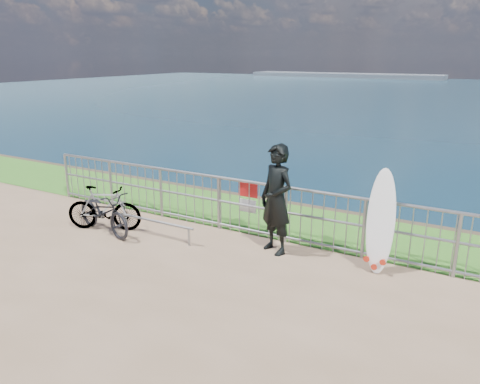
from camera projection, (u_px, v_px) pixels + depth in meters
The scene contains 8 objects.
grass_strip at pixel (264, 216), 10.43m from camera, with size 120.00×120.00×0.00m, color #2D6C1D.
seascape at pixel (344, 77), 153.01m from camera, with size 260.00×260.00×5.00m.
railing at pixel (241, 206), 9.35m from camera, with size 10.06×0.10×1.13m.
surfer at pixel (276, 199), 8.34m from camera, with size 0.73×0.48×2.00m, color black.
surfboard at pixel (380, 225), 7.66m from camera, with size 0.52×0.48×1.74m.
bicycle_near at pixel (104, 212), 9.40m from camera, with size 0.59×1.69×0.89m, color black.
bicycle_far at pixel (104, 208), 9.55m from camera, with size 0.44×1.55×0.93m, color black.
bike_rack at pixel (156, 223), 9.17m from camera, with size 1.77×0.05×0.37m.
Camera 1 is at (4.39, -6.13, 3.50)m, focal length 35.00 mm.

